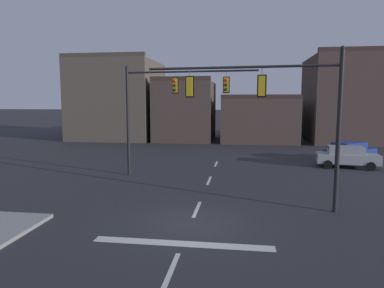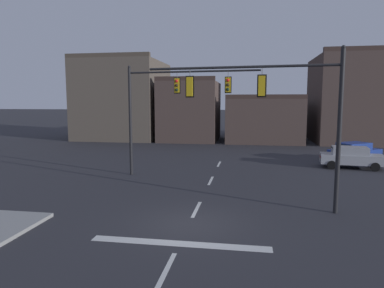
{
  "view_description": "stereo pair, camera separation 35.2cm",
  "coord_description": "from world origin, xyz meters",
  "views": [
    {
      "loc": [
        2.0,
        -13.59,
        4.95
      ],
      "look_at": [
        -0.36,
        2.9,
        2.93
      ],
      "focal_mm": 32.77,
      "sensor_mm": 36.0,
      "label": 1
    },
    {
      "loc": [
        2.35,
        -13.54,
        4.95
      ],
      "look_at": [
        -0.36,
        2.9,
        2.93
      ],
      "focal_mm": 32.77,
      "sensor_mm": 36.0,
      "label": 2
    }
  ],
  "objects": [
    {
      "name": "lane_centreline",
      "position": [
        0.0,
        2.0,
        0.0
      ],
      "size": [
        0.16,
        26.4,
        0.01
      ],
      "color": "silver",
      "rests_on": "ground"
    },
    {
      "name": "building_row",
      "position": [
        0.61,
        32.22,
        4.53
      ],
      "size": [
        41.41,
        12.88,
        10.82
      ],
      "color": "brown",
      "rests_on": "ground"
    },
    {
      "name": "ground_plane",
      "position": [
        0.0,
        0.0,
        0.0
      ],
      "size": [
        400.0,
        400.0,
        0.0
      ],
      "primitive_type": "plane",
      "color": "#2B2B30"
    },
    {
      "name": "stop_bar_paint",
      "position": [
        0.0,
        -2.0,
        0.0
      ],
      "size": [
        6.4,
        0.5,
        0.01
      ],
      "primitive_type": "cube",
      "color": "silver",
      "rests_on": "ground"
    },
    {
      "name": "signal_mast_near_side",
      "position": [
        3.69,
        2.72,
        4.89
      ],
      "size": [
        8.81,
        0.92,
        7.33
      ],
      "color": "black",
      "rests_on": "ground"
    },
    {
      "name": "signal_mast_far_side",
      "position": [
        -3.1,
        8.79,
        5.06
      ],
      "size": [
        8.63,
        0.88,
        7.32
      ],
      "color": "black",
      "rests_on": "ground"
    },
    {
      "name": "car_lot_middle",
      "position": [
        9.88,
        13.86,
        0.86
      ],
      "size": [
        4.61,
        2.34,
        1.61
      ],
      "color": "#9EA0A5",
      "rests_on": "ground"
    },
    {
      "name": "car_lot_nearside",
      "position": [
        10.94,
        16.83,
        0.86
      ],
      "size": [
        4.64,
        3.99,
        1.61
      ],
      "color": "navy",
      "rests_on": "ground"
    }
  ]
}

